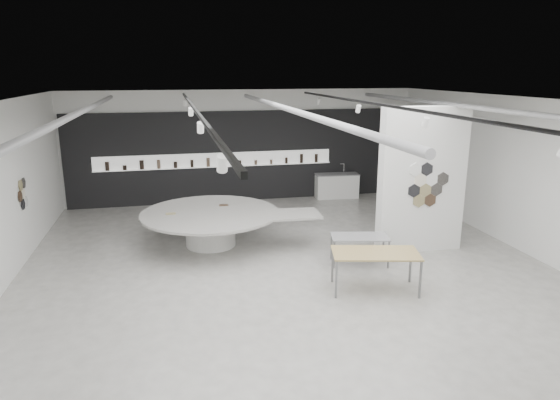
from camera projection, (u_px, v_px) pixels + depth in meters
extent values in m
cube|color=#ACA9A2|center=(293.00, 277.00, 11.01)|extent=(12.00, 14.00, 0.01)
cube|color=silver|center=(294.00, 102.00, 10.05)|extent=(12.00, 14.00, 0.01)
cube|color=white|center=(244.00, 146.00, 17.15)|extent=(12.00, 0.01, 3.80)
cube|color=white|center=(540.00, 180.00, 11.79)|extent=(0.01, 14.00, 3.80)
cylinder|color=#939396|center=(79.00, 113.00, 9.69)|extent=(0.12, 12.00, 0.12)
cylinder|color=#939396|center=(289.00, 109.00, 10.57)|extent=(0.12, 12.00, 0.12)
cylinder|color=#939396|center=(466.00, 106.00, 11.45)|extent=(0.12, 12.00, 0.12)
cube|color=black|center=(194.00, 109.00, 9.66)|extent=(0.05, 13.00, 0.06)
cylinder|color=white|center=(222.00, 163.00, 4.98)|extent=(0.11, 0.18, 0.21)
cylinder|color=white|center=(201.00, 127.00, 8.10)|extent=(0.11, 0.18, 0.21)
cylinder|color=white|center=(191.00, 112.00, 11.22)|extent=(0.11, 0.18, 0.21)
cylinder|color=white|center=(185.00, 103.00, 14.33)|extent=(0.11, 0.18, 0.21)
cube|color=black|center=(386.00, 106.00, 10.50)|extent=(0.05, 13.00, 0.06)
cylinder|color=white|center=(425.00, 122.00, 8.94)|extent=(0.11, 0.18, 0.21)
cylinder|color=white|center=(358.00, 109.00, 12.05)|extent=(0.11, 0.18, 0.21)
cylinder|color=white|center=(319.00, 101.00, 15.17)|extent=(0.11, 0.18, 0.21)
cylinder|color=black|center=(23.00, 204.00, 11.78)|extent=(0.03, 0.28, 0.28)
cylinder|color=white|center=(26.00, 202.00, 12.03)|extent=(0.03, 0.28, 0.28)
cylinder|color=#EFE7CE|center=(23.00, 194.00, 11.85)|extent=(0.03, 0.28, 0.28)
cylinder|color=#453222|center=(20.00, 196.00, 11.60)|extent=(0.03, 0.28, 0.28)
cylinder|color=#8C8156|center=(21.00, 185.00, 11.66)|extent=(0.03, 0.28, 0.28)
cylinder|color=black|center=(24.00, 183.00, 11.91)|extent=(0.03, 0.28, 0.28)
cube|color=black|center=(245.00, 156.00, 17.18)|extent=(11.80, 0.10, 3.10)
cube|color=white|center=(216.00, 160.00, 16.92)|extent=(8.00, 0.06, 0.46)
cube|color=white|center=(216.00, 167.00, 16.92)|extent=(8.00, 0.18, 0.02)
cylinder|color=black|center=(107.00, 166.00, 16.14)|extent=(0.13, 0.13, 0.29)
cylinder|color=black|center=(125.00, 168.00, 16.27)|extent=(0.13, 0.13, 0.15)
cylinder|color=black|center=(142.00, 165.00, 16.37)|extent=(0.14, 0.14, 0.30)
cylinder|color=brown|center=(159.00, 164.00, 16.48)|extent=(0.12, 0.12, 0.29)
cylinder|color=black|center=(175.00, 165.00, 16.60)|extent=(0.12, 0.12, 0.21)
cylinder|color=black|center=(192.00, 164.00, 16.71)|extent=(0.10, 0.10, 0.25)
cylinder|color=brown|center=(208.00, 162.00, 16.82)|extent=(0.12, 0.12, 0.30)
cylinder|color=brown|center=(224.00, 161.00, 16.93)|extent=(0.10, 0.10, 0.31)
cylinder|color=black|center=(240.00, 163.00, 17.06)|extent=(0.09, 0.09, 0.17)
cylinder|color=brown|center=(256.00, 162.00, 17.18)|extent=(0.10, 0.10, 0.16)
cylinder|color=brown|center=(271.00, 162.00, 17.29)|extent=(0.09, 0.09, 0.15)
cylinder|color=black|center=(286.00, 160.00, 17.40)|extent=(0.09, 0.09, 0.21)
cylinder|color=black|center=(301.00, 158.00, 17.50)|extent=(0.11, 0.11, 0.31)
cylinder|color=black|center=(316.00, 158.00, 17.62)|extent=(0.11, 0.11, 0.29)
cube|color=white|center=(422.00, 180.00, 12.24)|extent=(2.20, 0.35, 3.60)
cylinder|color=#8C8156|center=(425.00, 190.00, 12.11)|extent=(0.34, 0.03, 0.34)
cylinder|color=black|center=(436.00, 190.00, 12.17)|extent=(0.34, 0.03, 0.34)
cylinder|color=black|center=(414.00, 191.00, 12.04)|extent=(0.34, 0.03, 0.34)
cylinder|color=white|center=(432.00, 179.00, 12.07)|extent=(0.34, 0.03, 0.34)
cylinder|color=#EFE7CE|center=(420.00, 180.00, 12.01)|extent=(0.34, 0.03, 0.34)
cylinder|color=#453222|center=(430.00, 200.00, 12.20)|extent=(0.34, 0.03, 0.34)
cylinder|color=#8C8156|center=(419.00, 201.00, 12.14)|extent=(0.34, 0.03, 0.34)
cylinder|color=black|center=(443.00, 179.00, 12.14)|extent=(0.34, 0.03, 0.34)
cylinder|color=black|center=(427.00, 169.00, 11.98)|extent=(0.34, 0.03, 0.34)
cylinder|color=white|center=(415.00, 170.00, 11.91)|extent=(0.34, 0.03, 0.34)
cylinder|color=white|center=(211.00, 230.00, 12.92)|extent=(1.33, 1.33, 0.84)
cylinder|color=#9D9B94|center=(210.00, 213.00, 12.80)|extent=(3.68, 3.68, 0.06)
cube|color=#9D9B94|center=(289.00, 214.00, 12.68)|extent=(1.61, 1.04, 0.05)
cube|color=#8C8156|center=(171.00, 214.00, 12.63)|extent=(0.25, 0.19, 0.01)
cube|color=#453222|center=(224.00, 205.00, 13.43)|extent=(0.25, 0.19, 0.01)
cube|color=tan|center=(376.00, 253.00, 10.17)|extent=(1.91, 1.25, 0.03)
cube|color=slate|center=(336.00, 280.00, 9.89)|extent=(0.05, 0.05, 0.79)
cube|color=slate|center=(332.00, 265.00, 10.66)|extent=(0.05, 0.05, 0.79)
cube|color=slate|center=(420.00, 280.00, 9.88)|extent=(0.05, 0.05, 0.79)
cube|color=slate|center=(410.00, 265.00, 10.65)|extent=(0.05, 0.05, 0.79)
cube|color=gray|center=(360.00, 237.00, 11.61)|extent=(1.44, 0.93, 0.03)
cube|color=slate|center=(334.00, 255.00, 11.40)|extent=(0.05, 0.05, 0.65)
cube|color=slate|center=(331.00, 246.00, 11.97)|extent=(0.05, 0.05, 0.65)
cube|color=slate|center=(389.00, 255.00, 11.41)|extent=(0.05, 0.05, 0.65)
cube|color=slate|center=(383.00, 246.00, 11.98)|extent=(0.05, 0.05, 0.65)
cube|color=white|center=(337.00, 186.00, 17.77)|extent=(1.53, 0.66, 0.84)
cube|color=gray|center=(337.00, 174.00, 17.66)|extent=(1.57, 0.70, 0.03)
cylinder|color=silver|center=(344.00, 168.00, 17.78)|extent=(0.02, 0.02, 0.34)
cylinder|color=silver|center=(342.00, 164.00, 17.73)|extent=(0.15, 0.03, 0.02)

